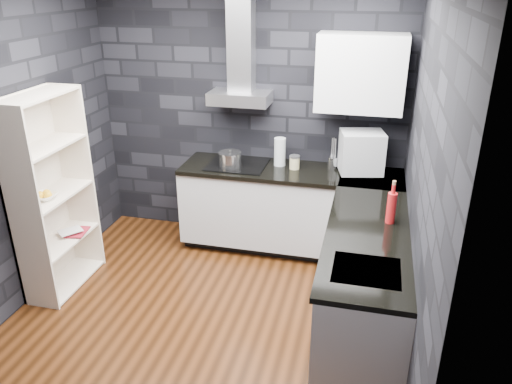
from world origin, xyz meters
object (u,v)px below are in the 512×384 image
at_px(red_bottle, 391,208).
at_px(pot, 230,160).
at_px(appliance_garage, 361,152).
at_px(storage_jar, 295,163).
at_px(fruit_bowl, 45,196).
at_px(glass_vase, 280,152).
at_px(utensil_crock, 332,163).
at_px(bookshelf, 53,195).

bearing_deg(red_bottle, pot, 150.38).
bearing_deg(appliance_garage, storage_jar, 166.68).
xyz_separation_m(red_bottle, fruit_bowl, (-2.87, -0.26, -0.09)).
height_order(pot, fruit_bowl, pot).
relative_size(appliance_garage, fruit_bowl, 1.94).
height_order(glass_vase, red_bottle, glass_vase).
bearing_deg(storage_jar, glass_vase, 158.65).
height_order(utensil_crock, appliance_garage, appliance_garage).
xyz_separation_m(bookshelf, fruit_bowl, (0.00, -0.10, 0.04)).
xyz_separation_m(storage_jar, bookshelf, (-1.95, -1.15, -0.06)).
xyz_separation_m(red_bottle, bookshelf, (-2.87, -0.16, -0.12)).
relative_size(red_bottle, fruit_bowl, 1.21).
relative_size(pot, storage_jar, 1.84).
distance_m(storage_jar, red_bottle, 1.36).
xyz_separation_m(pot, bookshelf, (-1.32, -1.04, -0.08)).
xyz_separation_m(storage_jar, appliance_garage, (0.64, -0.00, 0.16)).
relative_size(storage_jar, fruit_bowl, 0.59).
height_order(glass_vase, appliance_garage, appliance_garage).
xyz_separation_m(appliance_garage, bookshelf, (-2.59, -1.15, -0.22)).
bearing_deg(utensil_crock, storage_jar, -166.72).
bearing_deg(glass_vase, pot, -159.69).
relative_size(glass_vase, fruit_bowl, 1.39).
relative_size(glass_vase, storage_jar, 2.36).
relative_size(appliance_garage, red_bottle, 1.61).
bearing_deg(fruit_bowl, storage_jar, 32.76).
height_order(glass_vase, fruit_bowl, glass_vase).
bearing_deg(bookshelf, red_bottle, 12.03).
bearing_deg(storage_jar, fruit_bowl, -147.24).
distance_m(pot, utensil_crock, 1.02).
bearing_deg(fruit_bowl, red_bottle, 5.20).
bearing_deg(appliance_garage, fruit_bowl, -167.33).
height_order(storage_jar, utensil_crock, utensil_crock).
height_order(utensil_crock, red_bottle, red_bottle).
xyz_separation_m(glass_vase, bookshelf, (-1.79, -1.22, -0.14)).
relative_size(utensil_crock, fruit_bowl, 0.59).
bearing_deg(fruit_bowl, appliance_garage, 25.82).
xyz_separation_m(storage_jar, fruit_bowl, (-1.95, -1.26, -0.02)).
distance_m(pot, fruit_bowl, 1.75).
xyz_separation_m(glass_vase, red_bottle, (1.08, -1.06, -0.02)).
xyz_separation_m(appliance_garage, fruit_bowl, (-2.59, -1.25, -0.19)).
relative_size(storage_jar, red_bottle, 0.49).
bearing_deg(pot, red_bottle, -29.62).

